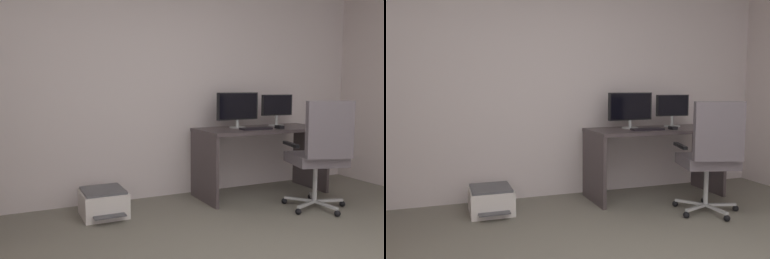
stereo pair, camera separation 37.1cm
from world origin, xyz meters
The scene contains 8 objects.
wall_back centered at (0.00, 2.76, 1.28)m, with size 5.50×0.10×2.56m, color silver.
desk centered at (1.19, 2.31, 0.55)m, with size 1.46×0.62×0.75m.
monitor_main centered at (0.94, 2.41, 0.98)m, with size 0.53×0.18×0.39m.
monitor_secondary centered at (1.47, 2.41, 0.97)m, with size 0.39×0.18×0.36m.
keyboard centered at (1.02, 2.17, 0.76)m, with size 0.34×0.13×0.02m, color black.
computer_mouse centered at (1.31, 2.16, 0.77)m, with size 0.06×0.10×0.03m, color black.
office_chair centered at (1.34, 1.55, 0.59)m, with size 0.63×0.64×1.08m.
printer centered at (-0.59, 2.30, 0.13)m, with size 0.40×0.52×0.25m.
Camera 2 is at (-1.03, -1.47, 1.20)m, focal length 37.13 mm.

